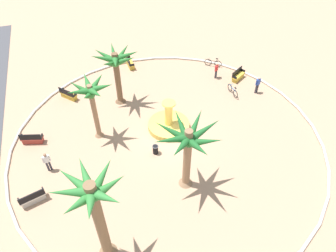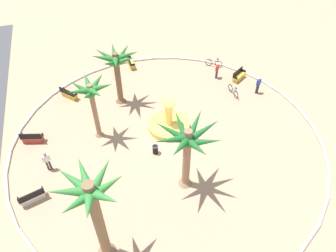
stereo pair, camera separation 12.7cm
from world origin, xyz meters
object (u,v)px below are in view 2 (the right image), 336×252
at_px(fountain, 169,124).
at_px(person_cyclist_helmet, 258,84).
at_px(palm_tree_by_curb, 188,143).
at_px(palm_tree_mid_plaza, 93,205).
at_px(palm_tree_far_side, 91,95).
at_px(bench_southeast, 33,139).
at_px(bicycle_by_lamppost, 214,63).
at_px(bench_southwest, 131,63).
at_px(person_cyclist_photo, 217,70).
at_px(bench_west, 69,95).
at_px(person_pedestrian_stroll, 47,160).
at_px(bicycle_red_frame, 233,91).
at_px(palm_tree_near_fountain, 116,64).
at_px(trash_bin, 155,149).
at_px(bench_north, 32,198).
at_px(bench_east, 239,76).

height_order(fountain, person_cyclist_helmet, fountain).
xyz_separation_m(palm_tree_by_curb, palm_tree_mid_plaza, (-3.10, 5.78, 0.86)).
bearing_deg(person_cyclist_helmet, palm_tree_by_curb, 128.06).
xyz_separation_m(palm_tree_far_side, bench_southeast, (0.77, 4.86, -3.59)).
bearing_deg(bicycle_by_lamppost, bench_southwest, 72.35).
relative_size(bench_southwest, person_cyclist_photo, 1.01).
bearing_deg(person_cyclist_helmet, bench_west, 74.87).
xyz_separation_m(palm_tree_far_side, person_cyclist_helmet, (1.11, -14.22, -2.99)).
distance_m(fountain, person_cyclist_helmet, 9.08).
relative_size(bench_west, person_pedestrian_stroll, 0.92).
xyz_separation_m(palm_tree_by_curb, person_cyclist_photo, (10.65, -6.96, -2.98)).
relative_size(fountain, bench_southeast, 1.94).
distance_m(palm_tree_far_side, person_cyclist_helmet, 14.58).
relative_size(bench_southeast, person_cyclist_helmet, 1.00).
height_order(bicycle_by_lamppost, person_cyclist_helmet, person_cyclist_helmet).
height_order(fountain, palm_tree_far_side, palm_tree_far_side).
height_order(bench_southwest, bicycle_red_frame, bench_southwest).
bearing_deg(palm_tree_mid_plaza, palm_tree_by_curb, -61.82).
relative_size(palm_tree_near_fountain, bench_southeast, 2.97).
xyz_separation_m(fountain, palm_tree_mid_plaza, (-8.56, 6.37, 4.39)).
relative_size(bench_west, person_cyclist_photo, 0.96).
relative_size(palm_tree_by_curb, trash_bin, 7.07).
xyz_separation_m(bench_southwest, person_cyclist_photo, (-4.39, -7.29, 0.55)).
distance_m(palm_tree_near_fountain, bicycle_by_lamppost, 10.76).
distance_m(palm_tree_near_fountain, person_pedestrian_stroll, 9.01).
height_order(bench_southwest, trash_bin, bench_southwest).
height_order(palm_tree_near_fountain, bench_west, palm_tree_near_fountain).
xyz_separation_m(palm_tree_by_curb, bench_west, (11.73, 6.58, -3.53)).
bearing_deg(palm_tree_mid_plaza, palm_tree_near_fountain, -14.78).
bearing_deg(bench_north, bench_southwest, -34.77).
bearing_deg(person_pedestrian_stroll, palm_tree_by_curb, -114.78).
bearing_deg(palm_tree_far_side, bench_east, -75.64).
bearing_deg(person_pedestrian_stroll, person_cyclist_photo, -66.62).
relative_size(palm_tree_mid_plaza, bench_southwest, 4.06).
distance_m(person_cyclist_helmet, person_cyclist_photo, 4.10).
height_order(fountain, person_pedestrian_stroll, fountain).
height_order(trash_bin, person_cyclist_helmet, person_cyclist_helmet).
bearing_deg(bench_north, palm_tree_near_fountain, -41.49).
distance_m(bench_west, person_pedestrian_stroll, 8.05).
bearing_deg(trash_bin, fountain, -37.63).
bearing_deg(bicycle_red_frame, bench_west, 74.36).
distance_m(palm_tree_near_fountain, bench_southeast, 8.50).
relative_size(bicycle_red_frame, person_pedestrian_stroll, 1.04).
relative_size(palm_tree_near_fountain, person_cyclist_helmet, 2.98).
bearing_deg(palm_tree_by_curb, bench_southeast, 53.79).
bearing_deg(palm_tree_near_fountain, bench_north, 138.51).
distance_m(palm_tree_mid_plaza, bench_east, 19.97).
relative_size(bench_east, bench_southwest, 1.00).
xyz_separation_m(person_cyclist_photo, person_pedestrian_stroll, (-6.70, 15.51, 0.04)).
bearing_deg(person_cyclist_photo, palm_tree_near_fountain, 94.82).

